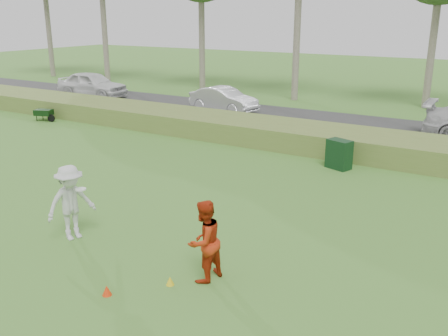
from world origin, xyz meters
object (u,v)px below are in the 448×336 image
Objects in this scene: player_white at (71,203)px; car_left at (92,84)px; player_red at (204,241)px; utility_cabinet at (339,154)px; cone_orange at (107,290)px; cone_yellow at (170,281)px; car_mid at (224,99)px.

car_left is at bearing 63.03° from player_white.
utility_cabinet is at bearing -169.43° from player_red.
cone_orange is at bearing -101.66° from player_white.
player_white is 22.77m from car_left.
car_mid is at bearing 117.77° from cone_yellow.
car_left reaches higher than cone_orange.
cone_yellow is at bearing -143.56° from car_mid.
car_left is at bearing 138.79° from cone_yellow.
cone_orange is 1.33m from cone_yellow.
cone_yellow is 0.05× the size of car_mid.
car_mid is (-9.53, 16.56, -0.16)m from player_red.
car_left is at bearing 135.84° from cone_orange.
cone_orange is 1.10× the size of cone_yellow.
player_red reaches higher than cone_yellow.
car_mid is at bearing -140.58° from player_red.
player_red is at bearing -141.41° from car_mid.
car_mid reaches higher than cone_yellow.
cone_yellow is at bearing -134.92° from car_left.
car_left reaches higher than car_mid.
player_white is at bearing -139.69° from car_left.
car_mid reaches higher than cone_orange.
cone_orange is at bearing -31.53° from player_red.
player_white is at bearing -153.01° from car_mid.
car_mid is (-5.48, 16.56, -0.23)m from player_white.
player_red reaches higher than utility_cabinet.
player_red is 0.43× the size of car_mid.
car_mid is at bearing -92.70° from car_left.
cone_yellow is 25.75m from car_left.
player_white reaches higher than cone_yellow.
utility_cabinet is 20.89m from car_left.
player_red reaches higher than cone_orange.
player_red is 0.37× the size of car_left.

